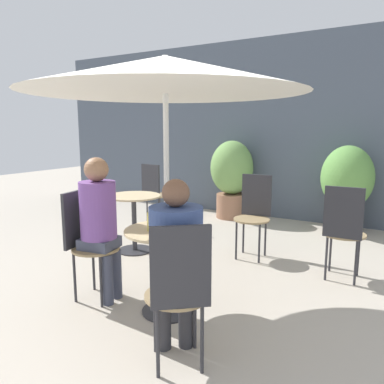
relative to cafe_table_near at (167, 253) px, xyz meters
name	(u,v)px	position (x,y,z in m)	size (l,w,h in m)	color
ground_plane	(157,325)	(0.06, -0.24, -0.51)	(20.00, 20.00, 0.00)	#B2A899
storefront_wall	(299,130)	(0.06, 3.76, 0.99)	(10.00, 0.06, 3.00)	#4C5666
cafe_table_near	(167,253)	(0.00, 0.00, 0.00)	(0.70, 0.70, 0.71)	#2D2D33
cafe_table_far	(134,212)	(-1.24, 1.10, -0.01)	(0.66, 0.66, 0.71)	#2D2D33
bistro_chair_0	(86,235)	(-0.79, -0.13, 0.07)	(0.44, 0.42, 0.97)	#997F56
bistro_chair_1	(179,285)	(0.51, -0.62, 0.07)	(0.48, 0.48, 0.97)	#997F56
bistro_chair_2	(344,225)	(1.14, 1.39, 0.07)	(0.42, 0.42, 0.97)	#997F56
bistro_chair_3	(254,208)	(0.10, 1.70, 0.07)	(0.42, 0.43, 0.97)	#997F56
bistro_chair_5	(155,189)	(-1.77, 2.27, 0.07)	(0.42, 0.44, 0.97)	#997F56
seated_person_0	(100,216)	(-0.64, -0.10, 0.26)	(0.34, 0.31, 1.28)	#42475B
seated_person_1	(176,254)	(0.41, -0.50, 0.21)	(0.43, 0.44, 1.21)	#2D2D33
beer_glass_0	(183,218)	(0.09, 0.09, 0.29)	(0.06, 0.06, 0.18)	silver
beer_glass_1	(160,216)	(-0.12, 0.06, 0.29)	(0.07, 0.07, 0.18)	silver
beer_glass_2	(151,222)	(-0.09, -0.09, 0.27)	(0.06, 0.06, 0.15)	#DBC65B
beer_glass_3	(175,221)	(0.11, -0.06, 0.29)	(0.07, 0.07, 0.19)	beige
potted_plant_0	(232,175)	(-0.94, 3.35, 0.23)	(0.72, 0.72, 1.32)	#93664C
potted_plant_1	(347,184)	(0.89, 3.33, 0.21)	(0.73, 0.73, 1.28)	brown
umbrella	(165,75)	(0.00, 0.00, 1.40)	(2.16, 2.16, 2.06)	silver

